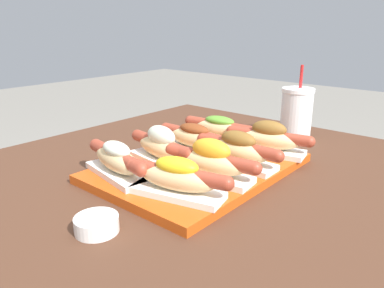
{
  "coord_description": "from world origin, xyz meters",
  "views": [
    {
      "loc": [
        -0.55,
        -0.5,
        1.06
      ],
      "look_at": [
        0.02,
        -0.0,
        0.81
      ],
      "focal_mm": 35.0,
      "sensor_mm": 36.0,
      "label": 1
    }
  ],
  "objects_px": {
    "hot_dog_1": "(211,161)",
    "hot_dog_5": "(161,147)",
    "hot_dog_0": "(177,178)",
    "hot_dog_3": "(268,139)",
    "hot_dog_7": "(219,129)",
    "serving_tray": "(199,168)",
    "hot_dog_6": "(194,138)",
    "hot_dog_4": "(117,160)",
    "hot_dog_2": "(238,150)",
    "sauce_bowl": "(97,223)",
    "drink_cup": "(296,114)"
  },
  "relations": [
    {
      "from": "serving_tray",
      "to": "drink_cup",
      "type": "xyz_separation_m",
      "value": [
        0.35,
        -0.05,
        0.06
      ]
    },
    {
      "from": "hot_dog_2",
      "to": "hot_dog_6",
      "type": "relative_size",
      "value": 1.0
    },
    {
      "from": "hot_dog_1",
      "to": "hot_dog_4",
      "type": "xyz_separation_m",
      "value": [
        -0.11,
        0.15,
        -0.0
      ]
    },
    {
      "from": "hot_dog_0",
      "to": "drink_cup",
      "type": "distance_m",
      "value": 0.5
    },
    {
      "from": "hot_dog_0",
      "to": "hot_dog_2",
      "type": "height_order",
      "value": "hot_dog_2"
    },
    {
      "from": "hot_dog_6",
      "to": "drink_cup",
      "type": "relative_size",
      "value": 1.04
    },
    {
      "from": "serving_tray",
      "to": "hot_dog_0",
      "type": "relative_size",
      "value": 2.14
    },
    {
      "from": "hot_dog_3",
      "to": "hot_dog_4",
      "type": "relative_size",
      "value": 0.99
    },
    {
      "from": "hot_dog_5",
      "to": "hot_dog_1",
      "type": "bearing_deg",
      "value": -90.47
    },
    {
      "from": "hot_dog_4",
      "to": "hot_dog_6",
      "type": "distance_m",
      "value": 0.21
    },
    {
      "from": "hot_dog_2",
      "to": "hot_dog_3",
      "type": "distance_m",
      "value": 0.11
    },
    {
      "from": "hot_dog_3",
      "to": "hot_dog_6",
      "type": "distance_m",
      "value": 0.17
    },
    {
      "from": "hot_dog_1",
      "to": "hot_dog_3",
      "type": "height_order",
      "value": "hot_dog_1"
    },
    {
      "from": "hot_dog_6",
      "to": "hot_dog_0",
      "type": "bearing_deg",
      "value": -146.9
    },
    {
      "from": "hot_dog_4",
      "to": "hot_dog_7",
      "type": "xyz_separation_m",
      "value": [
        0.31,
        -0.02,
        -0.0
      ]
    },
    {
      "from": "hot_dog_0",
      "to": "hot_dog_3",
      "type": "bearing_deg",
      "value": -1.22
    },
    {
      "from": "hot_dog_5",
      "to": "sauce_bowl",
      "type": "height_order",
      "value": "hot_dog_5"
    },
    {
      "from": "hot_dog_0",
      "to": "hot_dog_4",
      "type": "bearing_deg",
      "value": 94.04
    },
    {
      "from": "hot_dog_1",
      "to": "hot_dog_7",
      "type": "bearing_deg",
      "value": 32.73
    },
    {
      "from": "serving_tray",
      "to": "hot_dog_2",
      "type": "bearing_deg",
      "value": -56.56
    },
    {
      "from": "hot_dog_6",
      "to": "drink_cup",
      "type": "distance_m",
      "value": 0.32
    },
    {
      "from": "hot_dog_1",
      "to": "hot_dog_3",
      "type": "relative_size",
      "value": 1.01
    },
    {
      "from": "hot_dog_1",
      "to": "hot_dog_2",
      "type": "xyz_separation_m",
      "value": [
        0.09,
        0.0,
        -0.0
      ]
    },
    {
      "from": "hot_dog_0",
      "to": "hot_dog_5",
      "type": "distance_m",
      "value": 0.17
    },
    {
      "from": "hot_dog_0",
      "to": "hot_dog_7",
      "type": "xyz_separation_m",
      "value": [
        0.3,
        0.13,
        -0.0
      ]
    },
    {
      "from": "hot_dog_0",
      "to": "sauce_bowl",
      "type": "xyz_separation_m",
      "value": [
        -0.14,
        0.03,
        -0.04
      ]
    },
    {
      "from": "hot_dog_2",
      "to": "hot_dog_7",
      "type": "relative_size",
      "value": 1.0
    },
    {
      "from": "hot_dog_1",
      "to": "hot_dog_6",
      "type": "height_order",
      "value": "hot_dog_1"
    },
    {
      "from": "hot_dog_1",
      "to": "hot_dog_5",
      "type": "relative_size",
      "value": 1.0
    },
    {
      "from": "hot_dog_2",
      "to": "hot_dog_3",
      "type": "relative_size",
      "value": 1.02
    },
    {
      "from": "serving_tray",
      "to": "hot_dog_6",
      "type": "relative_size",
      "value": 2.08
    },
    {
      "from": "sauce_bowl",
      "to": "drink_cup",
      "type": "xyz_separation_m",
      "value": [
        0.64,
        -0.01,
        0.06
      ]
    },
    {
      "from": "drink_cup",
      "to": "hot_dog_3",
      "type": "bearing_deg",
      "value": -171.84
    },
    {
      "from": "hot_dog_2",
      "to": "drink_cup",
      "type": "distance_m",
      "value": 0.31
    },
    {
      "from": "serving_tray",
      "to": "drink_cup",
      "type": "bearing_deg",
      "value": -7.82
    },
    {
      "from": "hot_dog_0",
      "to": "sauce_bowl",
      "type": "height_order",
      "value": "hot_dog_0"
    },
    {
      "from": "hot_dog_0",
      "to": "hot_dog_5",
      "type": "height_order",
      "value": "hot_dog_5"
    },
    {
      "from": "serving_tray",
      "to": "hot_dog_0",
      "type": "distance_m",
      "value": 0.17
    },
    {
      "from": "hot_dog_4",
      "to": "hot_dog_5",
      "type": "xyz_separation_m",
      "value": [
        0.11,
        -0.01,
        0.0
      ]
    },
    {
      "from": "hot_dog_2",
      "to": "hot_dog_5",
      "type": "bearing_deg",
      "value": 124.34
    },
    {
      "from": "hot_dog_2",
      "to": "sauce_bowl",
      "type": "height_order",
      "value": "hot_dog_2"
    },
    {
      "from": "hot_dog_2",
      "to": "serving_tray",
      "type": "bearing_deg",
      "value": 123.44
    },
    {
      "from": "hot_dog_5",
      "to": "hot_dog_7",
      "type": "relative_size",
      "value": 1.0
    },
    {
      "from": "hot_dog_1",
      "to": "hot_dog_3",
      "type": "xyz_separation_m",
      "value": [
        0.2,
        -0.01,
        -0.0
      ]
    },
    {
      "from": "hot_dog_0",
      "to": "hot_dog_3",
      "type": "xyz_separation_m",
      "value": [
        0.3,
        -0.01,
        0.0
      ]
    },
    {
      "from": "hot_dog_7",
      "to": "hot_dog_0",
      "type": "bearing_deg",
      "value": -156.19
    },
    {
      "from": "hot_dog_1",
      "to": "hot_dog_6",
      "type": "distance_m",
      "value": 0.16
    },
    {
      "from": "hot_dog_0",
      "to": "hot_dog_5",
      "type": "bearing_deg",
      "value": 54.09
    },
    {
      "from": "hot_dog_3",
      "to": "hot_dog_5",
      "type": "distance_m",
      "value": 0.25
    },
    {
      "from": "drink_cup",
      "to": "hot_dog_7",
      "type": "bearing_deg",
      "value": 150.71
    }
  ]
}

